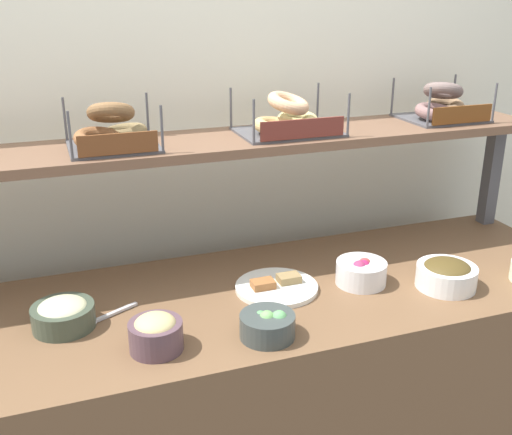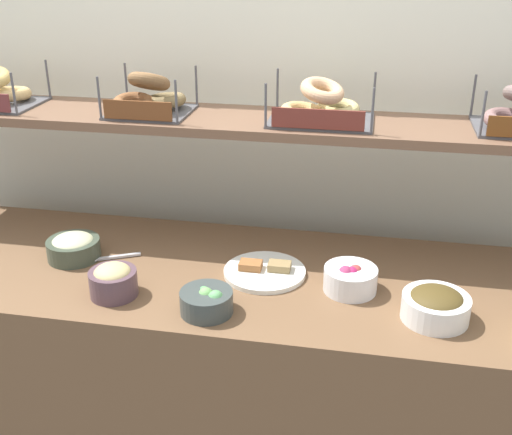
# 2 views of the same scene
# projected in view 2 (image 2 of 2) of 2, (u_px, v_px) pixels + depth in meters

# --- Properties ---
(back_wall) EXTENTS (3.59, 0.06, 2.40)m
(back_wall) POSITION_uv_depth(u_px,v_px,m) (255.00, 118.00, 2.35)
(back_wall) COLOR white
(back_wall) RESTS_ON ground_plane
(deli_counter) EXTENTS (2.39, 0.70, 0.85)m
(deli_counter) POSITION_uv_depth(u_px,v_px,m) (225.00, 380.00, 2.17)
(deli_counter) COLOR brown
(deli_counter) RESTS_ON ground_plane
(upper_shelf) EXTENTS (2.35, 0.32, 0.03)m
(upper_shelf) POSITION_uv_depth(u_px,v_px,m) (239.00, 121.00, 2.07)
(upper_shelf) COLOR brown
(upper_shelf) RESTS_ON shelf_riser_left
(bowl_chocolate_spread) EXTENTS (0.19, 0.19, 0.09)m
(bowl_chocolate_spread) POSITION_uv_depth(u_px,v_px,m) (436.00, 305.00, 1.74)
(bowl_chocolate_spread) COLOR white
(bowl_chocolate_spread) RESTS_ON deli_counter
(bowl_veggie_mix) EXTENTS (0.15, 0.15, 0.08)m
(bowl_veggie_mix) POSITION_uv_depth(u_px,v_px,m) (207.00, 301.00, 1.77)
(bowl_veggie_mix) COLOR #3B4342
(bowl_veggie_mix) RESTS_ON deli_counter
(bowl_hummus) EXTENTS (0.14, 0.14, 0.10)m
(bowl_hummus) POSITION_uv_depth(u_px,v_px,m) (113.00, 280.00, 1.85)
(bowl_hummus) COLOR #543D47
(bowl_hummus) RESTS_ON deli_counter
(bowl_tuna_salad) EXTENTS (0.17, 0.17, 0.08)m
(bowl_tuna_salad) POSITION_uv_depth(u_px,v_px,m) (73.00, 247.00, 2.07)
(bowl_tuna_salad) COLOR #3C4739
(bowl_tuna_salad) RESTS_ON deli_counter
(bowl_beet_salad) EXTENTS (0.16, 0.16, 0.09)m
(bowl_beet_salad) POSITION_uv_depth(u_px,v_px,m) (350.00, 279.00, 1.88)
(bowl_beet_salad) COLOR silver
(bowl_beet_salad) RESTS_ON deli_counter
(serving_plate_white) EXTENTS (0.26, 0.26, 0.04)m
(serving_plate_white) POSITION_uv_depth(u_px,v_px,m) (265.00, 271.00, 1.98)
(serving_plate_white) COLOR white
(serving_plate_white) RESTS_ON deli_counter
(serving_spoon_near_plate) EXTENTS (0.17, 0.09, 0.01)m
(serving_spoon_near_plate) POSITION_uv_depth(u_px,v_px,m) (104.00, 258.00, 2.07)
(serving_spoon_near_plate) COLOR #B7B7BC
(serving_spoon_near_plate) RESTS_ON deli_counter
(bagel_basket_cinnamon_raisin) EXTENTS (0.28, 0.26, 0.15)m
(bagel_basket_cinnamon_raisin) POSITION_uv_depth(u_px,v_px,m) (149.00, 99.00, 2.08)
(bagel_basket_cinnamon_raisin) COLOR #4C4C51
(bagel_basket_cinnamon_raisin) RESTS_ON upper_shelf
(bagel_basket_plain) EXTENTS (0.33, 0.24, 0.14)m
(bagel_basket_plain) POSITION_uv_depth(u_px,v_px,m) (321.00, 108.00, 1.99)
(bagel_basket_plain) COLOR #4C4C51
(bagel_basket_plain) RESTS_ON upper_shelf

